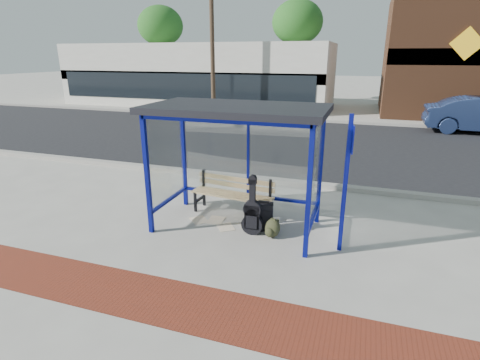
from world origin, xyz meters
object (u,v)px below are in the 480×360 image
(suitcase, at_px, (264,217))
(backpack, at_px, (272,229))
(guitar_bag, at_px, (252,214))
(bench, at_px, (233,193))

(suitcase, distance_m, backpack, 0.36)
(guitar_bag, relative_size, suitcase, 1.84)
(bench, relative_size, backpack, 5.00)
(backpack, bearing_deg, suitcase, 150.39)
(guitar_bag, bearing_deg, suitcase, 53.30)
(suitcase, height_order, backpack, suitcase)
(bench, height_order, backpack, bench)
(suitcase, relative_size, backpack, 1.67)
(bench, relative_size, suitcase, 3.00)
(guitar_bag, xyz_separation_m, backpack, (0.39, -0.01, -0.24))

